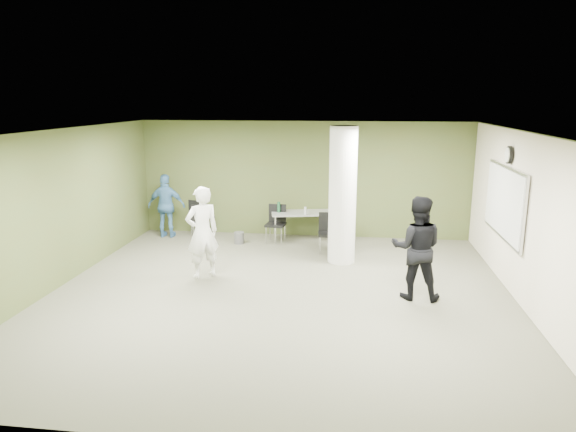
# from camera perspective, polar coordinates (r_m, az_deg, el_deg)

# --- Properties ---
(floor) EXTENTS (8.00, 8.00, 0.00)m
(floor) POSITION_cam_1_polar(r_m,az_deg,el_deg) (9.02, -0.91, -8.69)
(floor) COLOR #555543
(floor) RESTS_ON ground
(ceiling) EXTENTS (8.00, 8.00, 0.00)m
(ceiling) POSITION_cam_1_polar(r_m,az_deg,el_deg) (8.40, -0.97, 9.36)
(ceiling) COLOR white
(ceiling) RESTS_ON wall_back
(wall_back) EXTENTS (8.00, 2.80, 0.02)m
(wall_back) POSITION_cam_1_polar(r_m,az_deg,el_deg) (12.51, 1.72, 4.09)
(wall_back) COLOR #4D5427
(wall_back) RESTS_ON floor
(wall_left) EXTENTS (0.02, 8.00, 2.80)m
(wall_left) POSITION_cam_1_polar(r_m,az_deg,el_deg) (9.99, -24.28, 0.67)
(wall_left) COLOR #4D5427
(wall_left) RESTS_ON floor
(wall_right_cream) EXTENTS (0.02, 8.00, 2.80)m
(wall_right_cream) POSITION_cam_1_polar(r_m,az_deg,el_deg) (8.96, 25.28, -0.73)
(wall_right_cream) COLOR beige
(wall_right_cream) RESTS_ON floor
(column) EXTENTS (0.56, 0.56, 2.80)m
(column) POSITION_cam_1_polar(r_m,az_deg,el_deg) (10.48, 6.08, 2.29)
(column) COLOR silver
(column) RESTS_ON floor
(whiteboard) EXTENTS (0.05, 2.30, 1.30)m
(whiteboard) POSITION_cam_1_polar(r_m,az_deg,el_deg) (10.04, 22.88, 1.44)
(whiteboard) COLOR silver
(whiteboard) RESTS_ON wall_right_cream
(wall_clock) EXTENTS (0.06, 0.32, 0.32)m
(wall_clock) POSITION_cam_1_polar(r_m,az_deg,el_deg) (9.92, 23.32, 6.26)
(wall_clock) COLOR black
(wall_clock) RESTS_ON wall_right_cream
(folding_table) EXTENTS (1.57, 0.91, 0.95)m
(folding_table) POSITION_cam_1_polar(r_m,az_deg,el_deg) (12.13, 1.59, 0.21)
(folding_table) COLOR gray
(folding_table) RESTS_ON floor
(wastebasket) EXTENTS (0.23, 0.23, 0.27)m
(wastebasket) POSITION_cam_1_polar(r_m,az_deg,el_deg) (12.08, -5.46, -2.42)
(wastebasket) COLOR #4C4C4C
(wastebasket) RESTS_ON floor
(chair_back_left) EXTENTS (0.59, 0.59, 0.92)m
(chair_back_left) POSITION_cam_1_polar(r_m,az_deg,el_deg) (12.75, -9.79, 0.12)
(chair_back_left) COLOR black
(chair_back_left) RESTS_ON floor
(chair_back_right) EXTENTS (0.51, 0.51, 0.84)m
(chair_back_right) POSITION_cam_1_polar(r_m,az_deg,el_deg) (12.67, -9.75, -0.19)
(chair_back_right) COLOR black
(chair_back_right) RESTS_ON floor
(chair_table_left) EXTENTS (0.48, 0.48, 0.88)m
(chair_table_left) POSITION_cam_1_polar(r_m,az_deg,el_deg) (12.08, -1.30, -0.50)
(chair_table_left) COLOR black
(chair_table_left) RESTS_ON floor
(chair_table_right) EXTENTS (0.47, 0.47, 0.87)m
(chair_table_right) POSITION_cam_1_polar(r_m,az_deg,el_deg) (11.32, 4.48, -1.52)
(chair_table_right) COLOR black
(chair_table_right) RESTS_ON floor
(woman_white) EXTENTS (0.76, 0.72, 1.75)m
(woman_white) POSITION_cam_1_polar(r_m,az_deg,el_deg) (9.73, -9.50, -1.82)
(woman_white) COLOR white
(woman_white) RESTS_ON floor
(man_black) EXTENTS (0.91, 0.74, 1.76)m
(man_black) POSITION_cam_1_polar(r_m,az_deg,el_deg) (8.86, 14.11, -3.47)
(man_black) COLOR black
(man_black) RESTS_ON floor
(man_blue) EXTENTS (0.92, 0.42, 1.55)m
(man_blue) POSITION_cam_1_polar(r_m,az_deg,el_deg) (12.79, -13.34, 1.10)
(man_blue) COLOR teal
(man_blue) RESTS_ON floor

